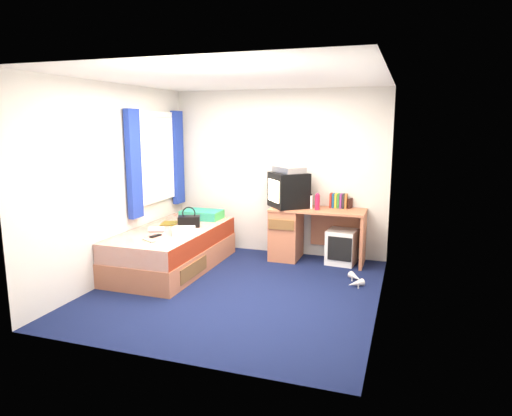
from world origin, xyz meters
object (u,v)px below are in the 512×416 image
(picture_frame, at_px, (350,203))
(colour_swatch_fan, at_px, (149,240))
(water_bottle, at_px, (157,229))
(white_heels, at_px, (355,280))
(towel, at_px, (184,231))
(desk, at_px, (298,231))
(handbag, at_px, (189,221))
(magazine, at_px, (169,223))
(remote_control, at_px, (156,236))
(aerosol_can, at_px, (311,202))
(pink_water_bottle, at_px, (317,202))
(crt_tv, at_px, (288,190))
(pillow, at_px, (202,215))
(vcr, at_px, (289,170))
(storage_cube, at_px, (342,247))
(bed, at_px, (173,249))

(picture_frame, distance_m, colour_swatch_fan, 2.79)
(water_bottle, distance_m, white_heels, 2.58)
(towel, bearing_deg, desk, 44.68)
(handbag, distance_m, magazine, 0.35)
(handbag, bearing_deg, white_heels, -23.14)
(magazine, distance_m, remote_control, 0.73)
(aerosol_can, height_order, colour_swatch_fan, aerosol_can)
(towel, distance_m, water_bottle, 0.40)
(desk, xyz_separation_m, handbag, (-1.34, -0.76, 0.21))
(picture_frame, relative_size, remote_control, 0.88)
(pink_water_bottle, relative_size, water_bottle, 1.03)
(crt_tv, bearing_deg, handbag, -96.42)
(pillow, relative_size, aerosol_can, 3.07)
(picture_frame, height_order, remote_control, picture_frame)
(crt_tv, distance_m, vcr, 0.29)
(pillow, bearing_deg, handbag, -83.26)
(magazine, bearing_deg, colour_swatch_fan, -75.78)
(water_bottle, bearing_deg, colour_swatch_fan, -71.01)
(white_heels, bearing_deg, crt_tv, 143.63)
(white_heels, bearing_deg, storage_cube, 110.29)
(remote_control, bearing_deg, colour_swatch_fan, -66.67)
(desk, xyz_separation_m, picture_frame, (0.69, 0.18, 0.41))
(bed, relative_size, towel, 7.24)
(water_bottle, bearing_deg, aerosol_can, 32.88)
(colour_swatch_fan, height_order, remote_control, remote_control)
(crt_tv, bearing_deg, pink_water_bottle, 39.75)
(pillow, relative_size, pink_water_bottle, 2.80)
(magazine, xyz_separation_m, remote_control, (0.20, -0.70, 0.00))
(water_bottle, height_order, remote_control, water_bottle)
(aerosol_can, bearing_deg, white_heels, -46.13)
(water_bottle, relative_size, colour_swatch_fan, 0.91)
(bed, distance_m, vcr, 1.93)
(pink_water_bottle, xyz_separation_m, aerosol_can, (-0.10, 0.06, -0.01))
(colour_swatch_fan, height_order, white_heels, colour_swatch_fan)
(aerosol_can, xyz_separation_m, colour_swatch_fan, (-1.62, -1.57, -0.30))
(remote_control, bearing_deg, desk, 57.25)
(crt_tv, bearing_deg, pillow, -118.78)
(pillow, xyz_separation_m, magazine, (-0.28, -0.46, -0.06))
(pillow, bearing_deg, desk, 9.13)
(handbag, relative_size, water_bottle, 1.66)
(handbag, bearing_deg, colour_swatch_fan, -120.07)
(picture_frame, height_order, aerosol_can, aerosol_can)
(water_bottle, xyz_separation_m, remote_control, (0.11, -0.22, -0.03))
(picture_frame, xyz_separation_m, water_bottle, (-2.29, -1.35, -0.24))
(picture_frame, bearing_deg, white_heels, -60.73)
(pillow, bearing_deg, aerosol_can, 7.32)
(handbag, xyz_separation_m, remote_control, (-0.14, -0.63, -0.07))
(picture_frame, relative_size, aerosol_can, 0.75)
(vcr, bearing_deg, crt_tv, -97.21)
(magazine, bearing_deg, pillow, 59.14)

